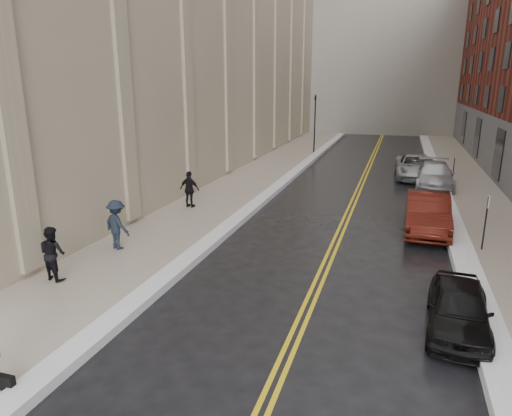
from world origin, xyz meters
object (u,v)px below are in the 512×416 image
Objects in this scene: car_silver_far at (416,167)px; pedestrian_c at (190,189)px; car_black at (459,308)px; car_silver_near at (435,175)px; car_maroon at (427,213)px; pedestrian_a at (52,253)px; pedestrian_b at (117,225)px.

car_silver_far is 16.11m from pedestrian_c.
car_black is 20.32m from car_silver_far.
car_black is 2.05× the size of pedestrian_c.
pedestrian_c is (-11.99, -9.05, 0.30)m from car_silver_near.
car_silver_near is 2.96m from car_silver_far.
car_maroon reaches higher than car_silver_far.
car_black is 11.98m from pedestrian_a.
car_black is 0.75× the size of car_maroon.
pedestrian_a is at bearing -172.76° from car_black.
pedestrian_a is at bearing -122.89° from car_silver_near.
car_black is 0.71× the size of car_silver_near.
car_maroon reaches higher than car_black.
pedestrian_c is (-10.95, -11.82, 0.29)m from car_silver_far.
pedestrian_b is at bearing 172.62° from car_black.
pedestrian_a is at bearing 93.04° from pedestrian_c.
pedestrian_a is at bearing -120.25° from car_silver_far.
car_silver_far is 3.16× the size of pedestrian_a.
car_black is 0.68× the size of car_silver_far.
pedestrian_b is (-10.96, -18.03, 0.32)m from car_silver_far.
car_silver_far is at bearing -127.65° from pedestrian_c.
pedestrian_b reaches higher than pedestrian_c.
pedestrian_b reaches higher than pedestrian_a.
pedestrian_c is at bearing -79.82° from pedestrian_a.
car_silver_near is at bearing -108.33° from pedestrian_b.
car_maroon is at bearing -175.03° from pedestrian_c.
pedestrian_a is at bearing -141.00° from car_maroon.
pedestrian_c is (0.01, 6.21, -0.03)m from pedestrian_b.
car_silver_far reaches higher than car_black.
pedestrian_b reaches higher than car_silver_near.
car_silver_near is 15.02m from pedestrian_c.
car_silver_far is at bearing -101.44° from pedestrian_b.
car_silver_near is (0.80, 9.08, -0.06)m from car_maroon.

